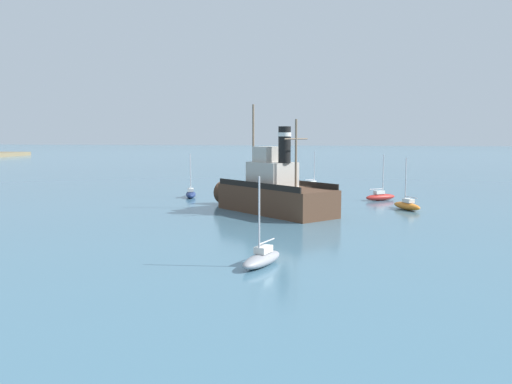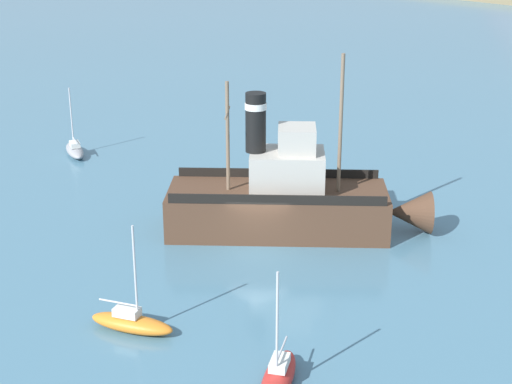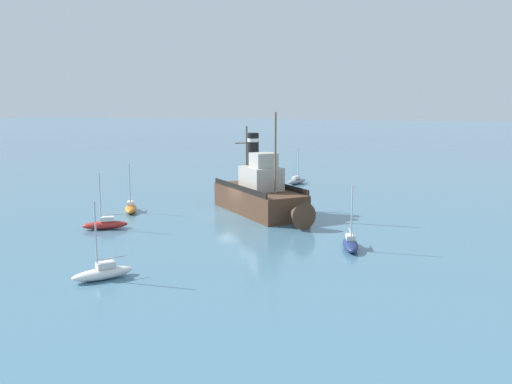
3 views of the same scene
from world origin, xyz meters
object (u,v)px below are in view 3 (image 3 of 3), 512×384
sailboat_white (103,272)px  old_tugboat (262,195)px  sailboat_red (105,224)px  sailboat_orange (131,208)px  sailboat_grey (297,181)px  sailboat_navy (350,244)px

sailboat_white → old_tugboat: bearing=174.2°
sailboat_red → sailboat_orange: (-7.03, -2.10, 0.00)m
sailboat_red → old_tugboat: bearing=136.4°
sailboat_grey → sailboat_white: 42.46m
sailboat_navy → sailboat_grey: same height
old_tugboat → sailboat_red: size_ratio=2.64×
old_tugboat → sailboat_navy: old_tugboat is taller
sailboat_orange → sailboat_white: bearing=29.1°
sailboat_grey → old_tugboat: bearing=6.9°
sailboat_navy → sailboat_grey: size_ratio=1.00×
sailboat_navy → sailboat_orange: 23.87m
sailboat_red → sailboat_white: bearing=35.6°
old_tugboat → sailboat_orange: size_ratio=2.64×
old_tugboat → sailboat_orange: 13.09m
old_tugboat → sailboat_white: old_tugboat is taller
sailboat_red → sailboat_white: same height
sailboat_red → sailboat_navy: same height
sailboat_orange → sailboat_red: bearing=16.6°
sailboat_white → sailboat_red: bearing=-144.4°
sailboat_red → sailboat_orange: same height
sailboat_grey → sailboat_white: (42.46, 0.20, 0.00)m
old_tugboat → sailboat_navy: bearing=47.1°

